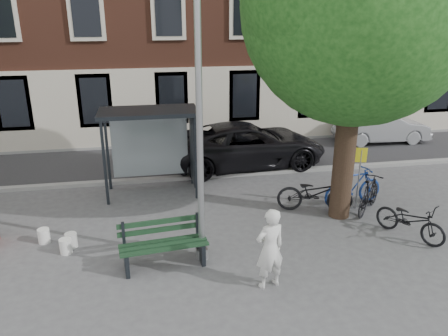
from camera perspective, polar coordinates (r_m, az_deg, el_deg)
ground at (r=10.20m, az=-2.88°, el=-11.62°), size 90.00×90.00×0.00m
road at (r=16.55m, az=-6.10°, el=1.02°), size 40.00×4.00×0.01m
curb_near at (r=14.66m, az=-5.48°, el=-1.27°), size 40.00×0.25×0.12m
curb_far at (r=18.44m, az=-6.61°, el=3.16°), size 40.00×0.25×0.12m
lamppost at (r=9.07m, az=-3.18°, el=3.55°), size 0.28×0.35×6.11m
bus_shelter at (r=13.20m, az=-8.03°, el=4.72°), size 2.85×1.45×2.62m
painter at (r=8.87m, az=6.01°, el=-10.44°), size 0.72×0.57×1.73m
bench at (r=9.83m, az=-7.91°, el=-10.05°), size 1.97×0.83×0.99m
bike_a at (r=12.41m, az=11.78°, el=-3.22°), size 2.20×1.29×1.10m
bike_b at (r=13.09m, az=16.53°, el=-2.32°), size 1.94×0.84×1.13m
bike_c at (r=11.75m, az=23.16°, el=-6.25°), size 1.45×1.86×0.94m
bike_d at (r=12.79m, az=18.43°, el=-3.32°), size 1.54×1.55×1.02m
car_dark at (r=15.72m, az=3.04°, el=3.06°), size 5.83×3.07×1.56m
car_silver at (r=19.80m, az=19.91°, el=5.03°), size 3.98×1.49×1.30m
bucket_a at (r=11.13m, az=-19.33°, el=-8.90°), size 0.33×0.33×0.36m
bucket_b at (r=11.57m, az=-22.47°, el=-8.18°), size 0.33×0.33×0.36m
bucket_c at (r=10.92m, az=-19.97°, el=-9.57°), size 0.35×0.35×0.36m
notice_sign at (r=12.63m, az=17.35°, el=0.27°), size 0.31×0.10×1.80m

